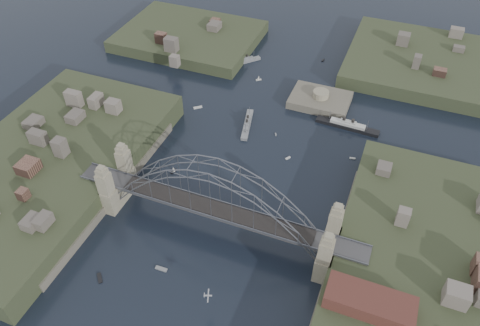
% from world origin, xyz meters
% --- Properties ---
extents(ground, '(500.00, 500.00, 0.00)m').
position_xyz_m(ground, '(0.00, 0.00, 0.00)').
color(ground, black).
rests_on(ground, ground).
extents(bridge, '(84.00, 13.80, 24.60)m').
position_xyz_m(bridge, '(0.00, 0.00, 12.32)').
color(bridge, '#454547').
rests_on(bridge, ground).
extents(shore_west, '(50.50, 90.00, 12.00)m').
position_xyz_m(shore_west, '(-57.32, 0.00, 1.97)').
color(shore_west, '#323B22').
rests_on(shore_west, ground).
extents(shore_east, '(50.50, 90.00, 12.00)m').
position_xyz_m(shore_east, '(57.32, 0.00, 1.97)').
color(shore_east, '#323B22').
rests_on(shore_east, ground).
extents(headland_nw, '(60.00, 45.00, 9.00)m').
position_xyz_m(headland_nw, '(-55.00, 95.00, 0.50)').
color(headland_nw, '#323B22').
rests_on(headland_nw, ground).
extents(headland_ne, '(70.00, 55.00, 9.50)m').
position_xyz_m(headland_ne, '(50.00, 110.00, 0.75)').
color(headland_ne, '#323B22').
rests_on(headland_ne, ground).
extents(fort_island, '(22.00, 16.00, 9.40)m').
position_xyz_m(fort_island, '(12.00, 70.00, -0.34)').
color(fort_island, '#5F5A4B').
rests_on(fort_island, ground).
extents(wharf_shed, '(20.00, 8.00, 4.00)m').
position_xyz_m(wharf_shed, '(44.00, -14.00, 10.00)').
color(wharf_shed, '#592D26').
rests_on(wharf_shed, shore_east).
extents(naval_cruiser_near, '(5.98, 17.04, 5.09)m').
position_xyz_m(naval_cruiser_near, '(-8.68, 47.07, 0.79)').
color(naval_cruiser_near, gray).
rests_on(naval_cruiser_near, ground).
extents(naval_cruiser_far, '(10.87, 11.88, 4.78)m').
position_xyz_m(naval_cruiser_far, '(-24.99, 87.10, 0.74)').
color(naval_cruiser_far, gray).
rests_on(naval_cruiser_far, ground).
extents(ocean_liner, '(22.71, 4.07, 5.55)m').
position_xyz_m(ocean_liner, '(24.83, 59.23, 0.86)').
color(ocean_liner, black).
rests_on(ocean_liner, ground).
extents(aeroplane, '(2.04, 3.52, 0.53)m').
position_xyz_m(aeroplane, '(8.33, -24.12, 6.73)').
color(aeroplane, '#B4B7BD').
extents(small_boat_a, '(1.21, 2.46, 2.38)m').
position_xyz_m(small_boat_a, '(-22.28, 16.35, 0.87)').
color(small_boat_a, silver).
rests_on(small_boat_a, ground).
extents(small_boat_b, '(1.61, 2.03, 0.45)m').
position_xyz_m(small_boat_b, '(10.02, 35.81, 0.15)').
color(small_boat_b, silver).
rests_on(small_boat_b, ground).
extents(small_boat_c, '(3.30, 1.18, 0.45)m').
position_xyz_m(small_boat_c, '(-8.18, -17.87, 0.15)').
color(small_boat_c, silver).
rests_on(small_boat_c, ground).
extents(small_boat_d, '(2.00, 0.99, 0.45)m').
position_xyz_m(small_boat_d, '(29.96, 43.56, 0.15)').
color(small_boat_d, silver).
rests_on(small_boat_d, ground).
extents(small_boat_e, '(3.19, 2.93, 0.45)m').
position_xyz_m(small_boat_e, '(-29.81, 50.39, 0.15)').
color(small_boat_e, silver).
rests_on(small_boat_e, ground).
extents(small_boat_f, '(1.03, 1.42, 0.45)m').
position_xyz_m(small_boat_f, '(2.43, 46.01, 0.15)').
color(small_boat_f, silver).
rests_on(small_boat_f, ground).
extents(small_boat_h, '(2.28, 1.89, 2.38)m').
position_xyz_m(small_boat_h, '(-14.99, 76.46, 0.89)').
color(small_boat_h, silver).
rests_on(small_boat_h, ground).
extents(small_boat_i, '(0.83, 2.15, 0.45)m').
position_xyz_m(small_boat_i, '(34.17, 19.02, 0.15)').
color(small_boat_i, silver).
rests_on(small_boat_i, ground).
extents(small_boat_j, '(2.81, 2.91, 0.45)m').
position_xyz_m(small_boat_j, '(-21.66, -26.19, 0.15)').
color(small_boat_j, silver).
rests_on(small_boat_j, ground).
extents(small_boat_k, '(0.91, 2.14, 0.45)m').
position_xyz_m(small_boat_k, '(5.59, 100.89, 0.15)').
color(small_boat_k, silver).
rests_on(small_boat_k, ground).
extents(small_boat_l, '(2.90, 1.68, 0.45)m').
position_xyz_m(small_boat_l, '(-40.56, 29.15, 0.15)').
color(small_boat_l, silver).
rests_on(small_boat_l, ground).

